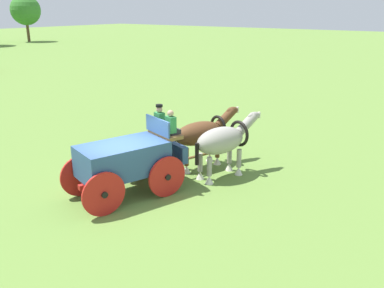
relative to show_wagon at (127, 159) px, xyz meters
name	(u,v)px	position (x,y,z in m)	size (l,w,h in m)	color
ground_plane	(125,195)	(-0.15, 0.05, -1.27)	(220.00, 220.00, 0.00)	olive
show_wagon	(127,159)	(0.00, 0.00, 0.00)	(5.86, 2.90, 2.84)	#2D4C7A
draft_horse_near	(202,134)	(3.63, -0.49, 0.05)	(3.14, 1.53, 2.19)	brown
draft_horse_off	(223,141)	(3.21, -1.72, 0.10)	(3.01, 1.55, 2.24)	#9E998E
tree_h	(25,10)	(37.00, 60.54, 4.24)	(5.28, 5.28, 8.18)	brown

